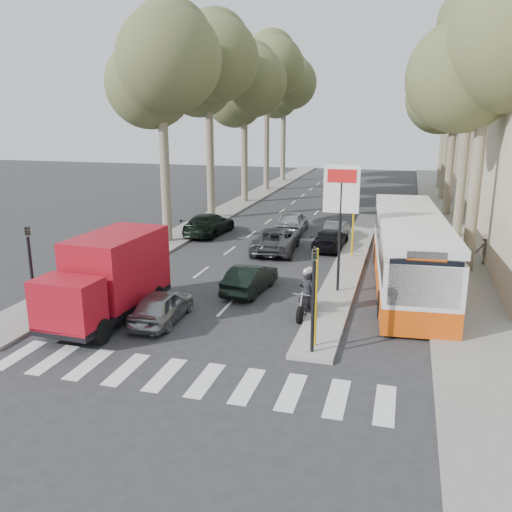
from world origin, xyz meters
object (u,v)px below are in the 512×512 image
Objects in this scene: silver_hatchback at (162,306)px; city_bus at (409,249)px; dark_hatchback at (250,278)px; motorcycle at (308,293)px; red_truck at (109,276)px.

city_bus is (8.89, 6.95, 1.13)m from silver_hatchback.
motorcycle is at bearing 151.53° from dark_hatchback.
silver_hatchback is at bearing -150.49° from motorcycle.
silver_hatchback is 0.60× the size of red_truck.
dark_hatchback is 3.55m from motorcycle.
city_bus is at bearing 35.91° from red_truck.
city_bus is 6.04m from motorcycle.
dark_hatchback is 0.29× the size of city_bus.
dark_hatchback is at bearing -162.86° from city_bus.
red_truck is 13.04m from city_bus.
red_truck is (-2.03, -0.18, 1.07)m from silver_hatchback.
city_bus reaches higher than red_truck.
city_bus is at bearing -152.22° from dark_hatchback.
city_bus is at bearing -144.08° from silver_hatchback.
dark_hatchback is 0.62× the size of red_truck.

